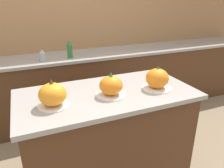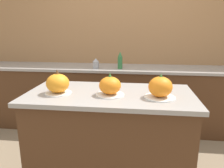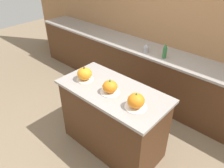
{
  "view_description": "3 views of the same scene",
  "coord_description": "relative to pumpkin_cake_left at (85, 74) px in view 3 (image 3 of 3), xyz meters",
  "views": [
    {
      "loc": [
        -0.56,
        -1.44,
        1.63
      ],
      "look_at": [
        0.03,
        -0.02,
        1.01
      ],
      "focal_mm": 35.0,
      "sensor_mm": 36.0,
      "label": 1
    },
    {
      "loc": [
        0.22,
        -1.71,
        1.46
      ],
      "look_at": [
        0.02,
        -0.0,
        1.01
      ],
      "focal_mm": 35.0,
      "sensor_mm": 36.0,
      "label": 2
    },
    {
      "loc": [
        1.42,
        -1.59,
        2.4
      ],
      "look_at": [
        0.02,
        -0.03,
        1.04
      ],
      "focal_mm": 35.0,
      "sensor_mm": 36.0,
      "label": 3
    }
  ],
  "objects": [
    {
      "name": "bottle_tall",
      "position": [
        0.4,
        1.26,
        0.01
      ],
      "size": [
        0.06,
        0.06,
        0.23
      ],
      "color": "#2D6B38",
      "rests_on": "back_counter"
    },
    {
      "name": "pumpkin_cake_left",
      "position": [
        0.0,
        0.0,
        0.0
      ],
      "size": [
        0.22,
        0.22,
        0.2
      ],
      "color": "white",
      "rests_on": "kitchen_island"
    },
    {
      "name": "bottle_short",
      "position": [
        0.07,
        1.25,
        -0.04
      ],
      "size": [
        0.09,
        0.09,
        0.14
      ],
      "color": "#99999E",
      "rests_on": "back_counter"
    },
    {
      "name": "pumpkin_cake_right",
      "position": [
        0.81,
        -0.01,
        -0.0
      ],
      "size": [
        0.24,
        0.24,
        0.19
      ],
      "color": "white",
      "rests_on": "kitchen_island"
    },
    {
      "name": "wall_back",
      "position": [
        0.42,
        1.72,
        0.23
      ],
      "size": [
        8.0,
        0.06,
        2.5
      ],
      "color": "#9E7047",
      "rests_on": "ground_plane"
    },
    {
      "name": "back_counter",
      "position": [
        0.42,
        1.39,
        -0.56
      ],
      "size": [
        6.0,
        0.6,
        0.91
      ],
      "color": "#4C2D19",
      "rests_on": "ground_plane"
    },
    {
      "name": "pumpkin_cake_center",
      "position": [
        0.42,
        0.01,
        -0.01
      ],
      "size": [
        0.23,
        0.23,
        0.18
      ],
      "color": "white",
      "rests_on": "kitchen_island"
    },
    {
      "name": "ground_plane",
      "position": [
        0.42,
        0.07,
        -1.02
      ],
      "size": [
        12.0,
        12.0,
        0.0
      ],
      "primitive_type": "plane",
      "color": "#847056"
    },
    {
      "name": "kitchen_island",
      "position": [
        0.42,
        0.07,
        -0.55
      ],
      "size": [
        1.37,
        0.69,
        0.94
      ],
      "color": "#4C2D19",
      "rests_on": "ground_plane"
    }
  ]
}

